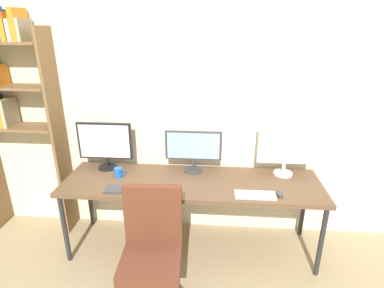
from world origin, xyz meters
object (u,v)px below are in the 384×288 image
at_px(keyboard_right, 255,195).
at_px(keyboard_left, 126,190).
at_px(monitor_center, 193,148).
at_px(coffee_mug, 118,172).
at_px(monitor_right, 286,148).
at_px(bookshelf, 5,91).
at_px(monitor_left, 105,143).
at_px(office_chair, 153,262).
at_px(desk, 192,186).
at_px(computer_mouse, 280,194).

bearing_deg(keyboard_right, keyboard_left, 180.00).
relative_size(monitor_center, coffee_mug, 5.16).
bearing_deg(monitor_right, monitor_center, -180.00).
xyz_separation_m(bookshelf, monitor_left, (0.93, -0.02, -0.50)).
height_order(bookshelf, keyboard_left, bookshelf).
distance_m(monitor_left, keyboard_left, 0.60).
height_order(office_chair, monitor_left, monitor_left).
bearing_deg(keyboard_right, office_chair, -149.32).
xyz_separation_m(monitor_center, coffee_mug, (-0.70, -0.18, -0.20)).
bearing_deg(coffee_mug, office_chair, -57.86).
distance_m(bookshelf, coffee_mug, 1.34).
relative_size(bookshelf, office_chair, 2.28).
relative_size(monitor_right, keyboard_left, 1.45).
bearing_deg(monitor_right, keyboard_left, -162.87).
xyz_separation_m(monitor_left, monitor_center, (0.87, -0.00, -0.02)).
bearing_deg(office_chair, bookshelf, 149.22).
height_order(bookshelf, coffee_mug, bookshelf).
distance_m(desk, computer_mouse, 0.80).
bearing_deg(office_chair, keyboard_right, 30.68).
height_order(keyboard_right, computer_mouse, computer_mouse).
xyz_separation_m(office_chair, keyboard_right, (0.80, 0.47, 0.35)).
bearing_deg(coffee_mug, bookshelf, 169.87).
xyz_separation_m(monitor_left, computer_mouse, (1.64, -0.41, -0.25)).
xyz_separation_m(desk, monitor_center, (0.00, 0.21, 0.29)).
relative_size(desk, monitor_right, 4.57).
relative_size(bookshelf, monitor_left, 4.18).
distance_m(monitor_center, coffee_mug, 0.75).
distance_m(office_chair, monitor_right, 1.57).
distance_m(bookshelf, monitor_center, 1.88).
xyz_separation_m(desk, keyboard_left, (-0.56, -0.23, 0.06)).
relative_size(bookshelf, coffee_mug, 21.31).
bearing_deg(monitor_right, coffee_mug, -173.49).
height_order(desk, monitor_right, monitor_right).
relative_size(monitor_left, monitor_right, 1.03).
bearing_deg(computer_mouse, coffee_mug, 170.99).
bearing_deg(keyboard_right, computer_mouse, 7.84).
xyz_separation_m(monitor_center, monitor_right, (0.87, 0.00, 0.03)).
xyz_separation_m(computer_mouse, coffee_mug, (-1.47, 0.23, 0.03)).
bearing_deg(desk, monitor_right, 13.64).
height_order(monitor_left, keyboard_right, monitor_left).
height_order(bookshelf, office_chair, bookshelf).
height_order(monitor_center, coffee_mug, monitor_center).
distance_m(keyboard_right, computer_mouse, 0.21).
xyz_separation_m(desk, coffee_mug, (-0.70, 0.03, 0.09)).
relative_size(monitor_center, keyboard_left, 1.51).
distance_m(office_chair, keyboard_left, 0.67).
bearing_deg(monitor_left, monitor_center, -0.00).
bearing_deg(bookshelf, keyboard_left, -20.21).
height_order(monitor_center, keyboard_right, monitor_center).
bearing_deg(keyboard_left, coffee_mug, 118.60).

